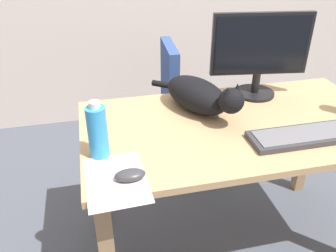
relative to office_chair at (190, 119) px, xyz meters
name	(u,v)px	position (x,y,z in m)	size (l,w,h in m)	color
ground_plane	(223,240)	(0.00, -0.71, -0.38)	(8.00, 8.00, 0.00)	#474C56
desk	(234,144)	(0.00, -0.71, 0.26)	(1.37, 0.73, 0.75)	tan
office_chair	(190,119)	(0.00, 0.00, 0.00)	(0.48, 0.48, 0.89)	black
monitor	(260,52)	(0.21, -0.46, 0.60)	(0.48, 0.20, 0.41)	black
keyboard	(302,136)	(0.21, -0.89, 0.38)	(0.44, 0.15, 0.03)	#333338
cat	(200,95)	(-0.13, -0.56, 0.45)	(0.32, 0.56, 0.20)	black
computer_mouse	(130,175)	(-0.51, -0.99, 0.39)	(0.11, 0.06, 0.04)	#333338
paper_sheet	(116,180)	(-0.56, -0.99, 0.37)	(0.21, 0.30, 0.00)	white
spray_bottle	(98,131)	(-0.60, -0.82, 0.48)	(0.07, 0.07, 0.23)	#2D8CD1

